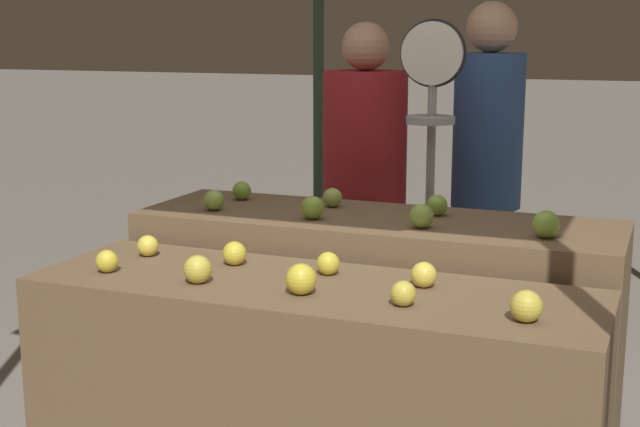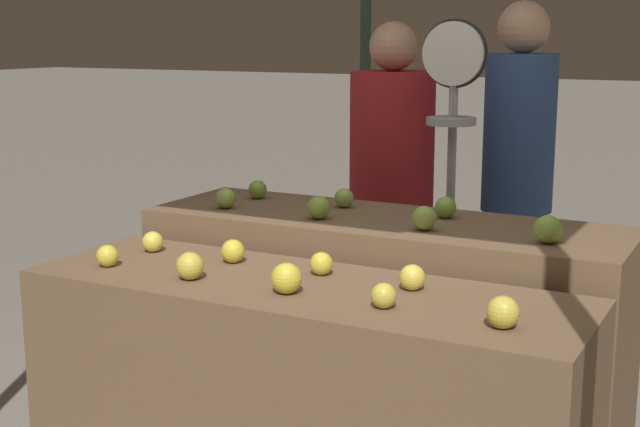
# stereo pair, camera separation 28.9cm
# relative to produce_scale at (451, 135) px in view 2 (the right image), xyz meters

# --- Properties ---
(display_counter_front) EXTENTS (1.71, 0.55, 0.89)m
(display_counter_front) POSITION_rel_produce_scale_xyz_m (-0.03, -1.20, -0.77)
(display_counter_front) COLOR brown
(display_counter_front) RESTS_ON ground_plane
(display_counter_back) EXTENTS (1.71, 0.55, 0.98)m
(display_counter_back) POSITION_rel_produce_scale_xyz_m (-0.03, -0.60, -0.72)
(display_counter_back) COLOR brown
(display_counter_back) RESTS_ON ground_plane
(apple_front_0) EXTENTS (0.07, 0.07, 0.07)m
(apple_front_0) POSITION_rel_produce_scale_xyz_m (-0.67, -1.31, -0.29)
(apple_front_0) COLOR gold
(apple_front_0) RESTS_ON display_counter_front
(apple_front_1) EXTENTS (0.08, 0.08, 0.08)m
(apple_front_1) POSITION_rel_produce_scale_xyz_m (-0.35, -1.31, -0.28)
(apple_front_1) COLOR gold
(apple_front_1) RESTS_ON display_counter_front
(apple_front_2) EXTENTS (0.09, 0.09, 0.09)m
(apple_front_2) POSITION_rel_produce_scale_xyz_m (-0.02, -1.30, -0.28)
(apple_front_2) COLOR gold
(apple_front_2) RESTS_ON display_counter_front
(apple_front_3) EXTENTS (0.07, 0.07, 0.07)m
(apple_front_3) POSITION_rel_produce_scale_xyz_m (0.28, -1.30, -0.29)
(apple_front_3) COLOR gold
(apple_front_3) RESTS_ON display_counter_front
(apple_front_4) EXTENTS (0.08, 0.08, 0.08)m
(apple_front_4) POSITION_rel_produce_scale_xyz_m (0.61, -1.31, -0.28)
(apple_front_4) COLOR gold
(apple_front_4) RESTS_ON display_counter_front
(apple_front_5) EXTENTS (0.07, 0.07, 0.07)m
(apple_front_5) POSITION_rel_produce_scale_xyz_m (-0.67, -1.09, -0.29)
(apple_front_5) COLOR yellow
(apple_front_5) RESTS_ON display_counter_front
(apple_front_6) EXTENTS (0.08, 0.08, 0.08)m
(apple_front_6) POSITION_rel_produce_scale_xyz_m (-0.35, -1.08, -0.28)
(apple_front_6) COLOR gold
(apple_front_6) RESTS_ON display_counter_front
(apple_front_7) EXTENTS (0.07, 0.07, 0.07)m
(apple_front_7) POSITION_rel_produce_scale_xyz_m (-0.03, -1.08, -0.29)
(apple_front_7) COLOR gold
(apple_front_7) RESTS_ON display_counter_front
(apple_front_8) EXTENTS (0.08, 0.08, 0.08)m
(apple_front_8) POSITION_rel_produce_scale_xyz_m (0.28, -1.10, -0.28)
(apple_front_8) COLOR yellow
(apple_front_8) RESTS_ON display_counter_front
(apple_back_0) EXTENTS (0.08, 0.08, 0.08)m
(apple_back_0) POSITION_rel_produce_scale_xyz_m (-0.62, -0.71, -0.20)
(apple_back_0) COLOR #8EB247
(apple_back_0) RESTS_ON display_counter_back
(apple_back_1) EXTENTS (0.08, 0.08, 0.08)m
(apple_back_1) POSITION_rel_produce_scale_xyz_m (-0.23, -0.72, -0.19)
(apple_back_1) COLOR #84AD3D
(apple_back_1) RESTS_ON display_counter_back
(apple_back_2) EXTENTS (0.08, 0.08, 0.08)m
(apple_back_2) POSITION_rel_produce_scale_xyz_m (0.16, -0.71, -0.19)
(apple_back_2) COLOR #8EB247
(apple_back_2) RESTS_ON display_counter_back
(apple_back_3) EXTENTS (0.09, 0.09, 0.09)m
(apple_back_3) POSITION_rel_produce_scale_xyz_m (0.57, -0.71, -0.19)
(apple_back_3) COLOR #84AD3D
(apple_back_3) RESTS_ON display_counter_back
(apple_back_4) EXTENTS (0.07, 0.07, 0.07)m
(apple_back_4) POSITION_rel_produce_scale_xyz_m (-0.62, -0.48, -0.20)
(apple_back_4) COLOR #7AA338
(apple_back_4) RESTS_ON display_counter_back
(apple_back_5) EXTENTS (0.07, 0.07, 0.07)m
(apple_back_5) POSITION_rel_produce_scale_xyz_m (-0.24, -0.49, -0.20)
(apple_back_5) COLOR #8EB247
(apple_back_5) RESTS_ON display_counter_back
(apple_back_6) EXTENTS (0.08, 0.08, 0.08)m
(apple_back_6) POSITION_rel_produce_scale_xyz_m (0.16, -0.50, -0.20)
(apple_back_6) COLOR #84AD3D
(apple_back_6) RESTS_ON display_counter_back
(produce_scale) EXTENTS (0.27, 0.20, 1.68)m
(produce_scale) POSITION_rel_produce_scale_xyz_m (0.00, 0.00, 0.00)
(produce_scale) COLOR #99999E
(produce_scale) RESTS_ON ground_plane
(person_vendor_at_scale) EXTENTS (0.52, 0.52, 1.67)m
(person_vendor_at_scale) POSITION_rel_produce_scale_xyz_m (-0.39, 0.31, -0.26)
(person_vendor_at_scale) COLOR #2D2D38
(person_vendor_at_scale) RESTS_ON ground_plane
(person_customer_left) EXTENTS (0.42, 0.42, 1.76)m
(person_customer_left) POSITION_rel_produce_scale_xyz_m (0.12, 0.57, -0.18)
(person_customer_left) COLOR #2D2D38
(person_customer_left) RESTS_ON ground_plane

